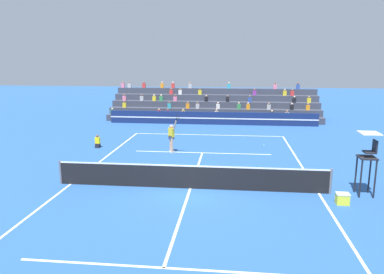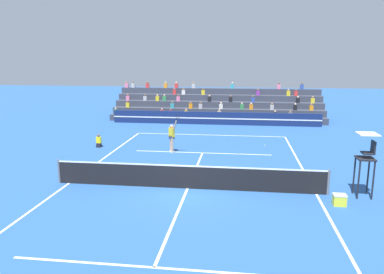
% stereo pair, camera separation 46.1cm
% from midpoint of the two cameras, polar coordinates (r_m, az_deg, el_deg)
% --- Properties ---
extents(ground_plane, '(120.00, 120.00, 0.00)m').
position_cam_midpoint_polar(ground_plane, '(16.62, -1.06, -7.86)').
color(ground_plane, '#285699').
extents(court_lines, '(11.10, 23.90, 0.01)m').
position_cam_midpoint_polar(court_lines, '(16.62, -1.06, -7.85)').
color(court_lines, white).
rests_on(court_lines, ground).
extents(tennis_net, '(12.00, 0.10, 1.10)m').
position_cam_midpoint_polar(tennis_net, '(16.45, -1.07, -6.08)').
color(tennis_net, slate).
rests_on(tennis_net, ground).
extents(sponsor_banner_wall, '(18.00, 0.26, 1.10)m').
position_cam_midpoint_polar(sponsor_banner_wall, '(32.51, 2.65, 2.89)').
color(sponsor_banner_wall, navy).
rests_on(sponsor_banner_wall, ground).
extents(bleacher_stand, '(19.51, 4.75, 3.38)m').
position_cam_midpoint_polar(bleacher_stand, '(36.20, 3.04, 4.55)').
color(bleacher_stand, '#383D4C').
rests_on(bleacher_stand, ground).
extents(umpire_chair, '(0.76, 0.84, 2.67)m').
position_cam_midpoint_polar(umpire_chair, '(16.87, 24.58, -2.57)').
color(umpire_chair, black).
rests_on(umpire_chair, ground).
extents(ball_kid_courtside, '(0.30, 0.36, 0.84)m').
position_cam_midpoint_polar(ball_kid_courtside, '(24.83, -14.70, -0.82)').
color(ball_kid_courtside, black).
rests_on(ball_kid_courtside, ground).
extents(tennis_player, '(0.82, 0.77, 2.47)m').
position_cam_midpoint_polar(tennis_player, '(22.66, -3.72, 0.06)').
color(tennis_player, tan).
rests_on(tennis_player, ground).
extents(tennis_ball, '(0.07, 0.07, 0.07)m').
position_cam_midpoint_polar(tennis_ball, '(25.08, 10.38, -1.19)').
color(tennis_ball, '#C6DB33').
rests_on(tennis_ball, ground).
extents(equipment_cooler, '(0.50, 0.38, 0.45)m').
position_cam_midpoint_polar(equipment_cooler, '(15.90, 21.17, -8.76)').
color(equipment_cooler, yellow).
rests_on(equipment_cooler, ground).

